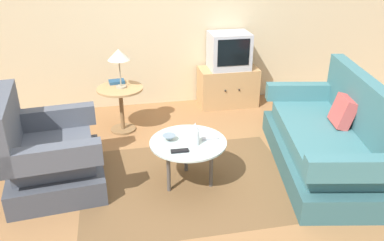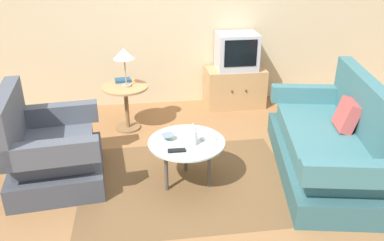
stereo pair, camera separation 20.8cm
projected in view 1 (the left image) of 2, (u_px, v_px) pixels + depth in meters
The scene contains 16 objects.
ground_plane at pixel (186, 187), 3.81m from camera, with size 16.00×16.00×0.00m, color olive.
back_wall at pixel (155, 6), 5.20m from camera, with size 9.00×0.12×2.70m, color #CCB78E.
area_rug at pixel (188, 182), 3.88m from camera, with size 2.04×1.57×0.00m, color brown.
armchair at pixel (48, 157), 3.72m from camera, with size 0.94×1.05×0.95m.
couch at pixel (329, 141), 4.01m from camera, with size 1.19×1.97×0.96m.
coffee_table at pixel (188, 145), 3.71m from camera, with size 0.72×0.72×0.46m.
side_table at pixel (121, 99), 4.75m from camera, with size 0.55×0.55×0.56m.
tv_stand at pixel (228, 87), 5.56m from camera, with size 0.81×0.44×0.54m.
television at pixel (229, 51), 5.35m from camera, with size 0.54×0.43×0.49m.
table_lamp at pixel (119, 56), 4.52m from camera, with size 0.26×0.26×0.46m.
vase at pixel (195, 134), 3.59m from camera, with size 0.08×0.08×0.22m.
mug at pixel (189, 135), 3.71m from camera, with size 0.13×0.09×0.08m.
bowl at pixel (169, 138), 3.69m from camera, with size 0.13×0.13×0.05m.
tv_remote_dark at pixel (180, 151), 3.51m from camera, with size 0.16×0.05×0.02m.
tv_remote_silver at pixel (210, 138), 3.72m from camera, with size 0.16×0.05×0.02m.
book at pixel (117, 82), 4.82m from camera, with size 0.20×0.15×0.03m.
Camera 1 is at (-0.56, -3.12, 2.21)m, focal length 37.04 mm.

